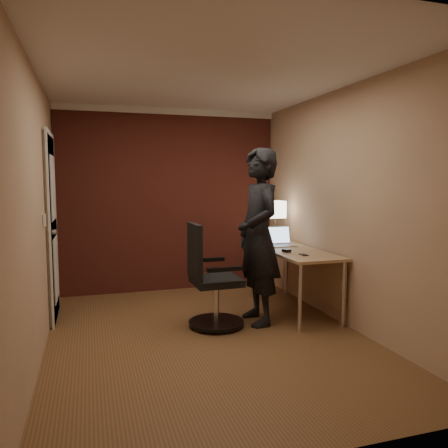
{
  "coord_description": "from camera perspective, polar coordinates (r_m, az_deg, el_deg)",
  "views": [
    {
      "loc": [
        -1.07,
        -4.04,
        1.53
      ],
      "look_at": [
        0.35,
        0.55,
        1.05
      ],
      "focal_mm": 35.0,
      "sensor_mm": 36.0,
      "label": 1
    }
  ],
  "objects": [
    {
      "name": "mouse",
      "position": [
        4.95,
        8.16,
        -3.46
      ],
      "size": [
        0.08,
        0.11,
        0.03
      ],
      "primitive_type": "cube",
      "rotation": [
        0.0,
        0.0,
        0.22
      ],
      "color": "black",
      "rests_on": "desk"
    },
    {
      "name": "office_chair",
      "position": [
        4.57,
        -1.85,
        -7.67
      ],
      "size": [
        0.58,
        0.6,
        1.07
      ],
      "color": "black",
      "rests_on": "ground"
    },
    {
      "name": "desk",
      "position": [
        5.21,
        9.64,
        -4.64
      ],
      "size": [
        0.6,
        1.5,
        0.73
      ],
      "color": "tan",
      "rests_on": "ground"
    },
    {
      "name": "laptop",
      "position": [
        5.43,
        7.29,
        -2.13
      ],
      "size": [
        0.33,
        0.26,
        0.23
      ],
      "color": "silver",
      "rests_on": "desk"
    },
    {
      "name": "desk_lamp",
      "position": [
        5.72,
        6.7,
        1.84
      ],
      "size": [
        0.22,
        0.22,
        0.54
      ],
      "color": "silver",
      "rests_on": "desk"
    },
    {
      "name": "phone",
      "position": [
        4.78,
        10.35,
        -3.96
      ],
      "size": [
        0.06,
        0.12,
        0.01
      ],
      "primitive_type": "cube",
      "rotation": [
        0.0,
        0.0,
        -0.01
      ],
      "color": "black",
      "rests_on": "desk"
    },
    {
      "name": "person",
      "position": [
        4.66,
        4.52,
        -1.64
      ],
      "size": [
        0.46,
        0.69,
        1.87
      ],
      "primitive_type": "imported",
      "rotation": [
        0.0,
        0.0,
        -1.55
      ],
      "color": "black",
      "rests_on": "ground"
    },
    {
      "name": "room",
      "position": [
        5.64,
        -9.09,
        4.0
      ],
      "size": [
        4.0,
        4.0,
        4.0
      ],
      "color": "brown",
      "rests_on": "ground"
    }
  ]
}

